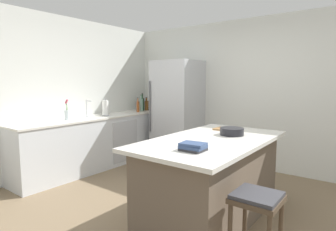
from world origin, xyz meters
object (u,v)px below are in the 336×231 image
Objects in this scene: cookbook_stack at (193,147)px; mixing_bowl at (232,131)px; refrigerator at (177,111)px; wine_bottle at (142,104)px; syrup_bottle at (150,105)px; hot_sauce_bottle at (138,107)px; bar_stool at (256,208)px; kitchen_island at (211,178)px; flower_vase at (67,113)px; gin_bottle at (141,104)px; vinegar_bottle at (138,106)px; sink_faucet at (87,108)px; paper_towel_roll at (105,108)px; whiskey_bottle at (146,105)px; cutting_board at (228,129)px.

mixing_bowl reaches higher than cookbook_stack.
wine_bottle is at bearing -179.21° from refrigerator.
syrup_bottle is 1.12× the size of hot_sauce_bottle.
cookbook_stack is (-0.61, 0.03, 0.40)m from bar_stool.
flower_vase is at bearing -177.43° from kitchen_island.
kitchen_island is 2.44m from refrigerator.
refrigerator is 5.63× the size of gin_bottle.
hot_sauce_bottle is (0.03, 1.61, -0.01)m from flower_vase.
kitchen_island is 3.18m from syrup_bottle.
syrup_bottle reaches higher than cookbook_stack.
refrigerator is at bearing 13.90° from hot_sauce_bottle.
bar_stool is 3.77m from vinegar_bottle.
sink_faucet reaches higher than mixing_bowl.
kitchen_island is 5.66× the size of gin_bottle.
paper_towel_roll is at bearing -88.80° from gin_bottle.
wine_bottle is at bearing -112.47° from whiskey_bottle.
mixing_bowl is (2.62, -1.44, -0.07)m from whiskey_bottle.
whiskey_bottle reaches higher than cookbook_stack.
wine_bottle reaches higher than whiskey_bottle.
bar_stool is at bearing -32.80° from hot_sauce_bottle.
wine_bottle is at bearing 120.37° from gin_bottle.
gin_bottle is 1.41× the size of hot_sauce_bottle.
vinegar_bottle is at bearing -74.39° from whiskey_bottle.
sink_faucet is at bearing -92.58° from hot_sauce_bottle.
flower_vase is at bearing -115.75° from refrigerator.
cookbook_stack is at bearing -24.55° from paper_towel_roll.
vinegar_bottle is 1.21× the size of cookbook_stack.
sink_faucet is at bearing 93.42° from flower_vase.
kitchen_island is 5.81× the size of flower_vase.
kitchen_island is at bearing -45.53° from refrigerator.
wine_bottle is (-2.57, 1.69, 0.59)m from kitchen_island.
vinegar_bottle is at bearing -44.72° from hot_sauce_bottle.
cookbook_stack is (0.12, -0.57, 0.48)m from kitchen_island.
gin_bottle is 1.23× the size of mixing_bowl.
wine_bottle is 0.13m from gin_bottle.
cookbook_stack reaches higher than cutting_board.
wine_bottle is 1.07× the size of gin_bottle.
cutting_board is (2.47, -1.08, -0.14)m from wine_bottle.
hot_sauce_bottle is 0.72× the size of cutting_board.
refrigerator reaches higher than cookbook_stack.
wine_bottle reaches higher than cutting_board.
sink_faucet is 2.66m from mixing_bowl.
sink_faucet is at bearing -122.61° from refrigerator.
wine_bottle is at bearing -108.19° from syrup_bottle.
wine_bottle is 1.26× the size of vinegar_bottle.
mixing_bowl is at bearing -30.70° from syrup_bottle.
kitchen_island is 0.75m from cookbook_stack.
kitchen_island is at bearing -32.23° from gin_bottle.
gin_bottle is at bearing 158.05° from cutting_board.
sink_faucet reaches higher than kitchen_island.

